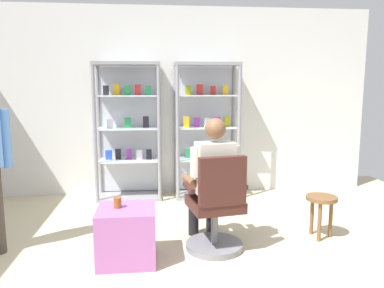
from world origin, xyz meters
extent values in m
cube|color=silver|center=(0.00, 3.00, 1.35)|extent=(6.00, 0.10, 2.70)
cylinder|color=gray|center=(-0.98, 2.50, 0.95)|extent=(0.05, 0.05, 1.90)
cylinder|color=gray|center=(-0.13, 2.50, 0.95)|extent=(0.05, 0.05, 1.90)
cylinder|color=gray|center=(-0.98, 2.90, 0.95)|extent=(0.05, 0.05, 1.90)
cylinder|color=gray|center=(-0.13, 2.90, 0.95)|extent=(0.05, 0.05, 1.90)
cube|color=gray|center=(-0.55, 2.70, 1.88)|extent=(0.90, 0.45, 0.04)
cube|color=gray|center=(-0.55, 2.70, 0.02)|extent=(0.90, 0.45, 0.04)
cube|color=silver|center=(-0.55, 2.92, 0.95)|extent=(0.84, 0.02, 1.80)
cube|color=silver|center=(-0.55, 2.70, 0.55)|extent=(0.82, 0.39, 0.02)
cube|color=#264CB2|center=(-0.83, 2.73, 0.62)|extent=(0.09, 0.04, 0.13)
cube|color=black|center=(-0.70, 2.74, 0.63)|extent=(0.08, 0.03, 0.15)
cube|color=purple|center=(-0.55, 2.73, 0.63)|extent=(0.07, 0.04, 0.14)
cube|color=silver|center=(-0.40, 2.68, 0.63)|extent=(0.09, 0.04, 0.14)
cube|color=black|center=(-0.27, 2.68, 0.63)|extent=(0.08, 0.04, 0.14)
cube|color=silver|center=(-0.55, 2.70, 1.00)|extent=(0.82, 0.39, 0.02)
cube|color=silver|center=(-0.79, 2.66, 1.07)|extent=(0.09, 0.05, 0.12)
cube|color=#268C4C|center=(-0.55, 2.68, 1.08)|extent=(0.09, 0.05, 0.14)
cube|color=black|center=(-0.30, 2.69, 1.09)|extent=(0.08, 0.04, 0.16)
cube|color=silver|center=(-0.55, 2.70, 1.45)|extent=(0.82, 0.39, 0.02)
cube|color=black|center=(-0.84, 2.72, 1.52)|extent=(0.07, 0.04, 0.13)
cube|color=gold|center=(-0.70, 2.73, 1.53)|extent=(0.09, 0.04, 0.15)
cube|color=#268C4C|center=(-0.55, 2.68, 1.52)|extent=(0.09, 0.04, 0.13)
cube|color=red|center=(-0.41, 2.67, 1.53)|extent=(0.08, 0.04, 0.14)
cube|color=#268C4C|center=(-0.27, 2.67, 1.52)|extent=(0.08, 0.04, 0.13)
cylinder|color=gray|center=(0.13, 2.50, 0.95)|extent=(0.05, 0.05, 1.90)
cylinder|color=gray|center=(0.98, 2.50, 0.95)|extent=(0.05, 0.05, 1.90)
cylinder|color=gray|center=(0.13, 2.90, 0.95)|extent=(0.05, 0.05, 1.90)
cylinder|color=gray|center=(0.98, 2.90, 0.95)|extent=(0.05, 0.05, 1.90)
cube|color=gray|center=(0.55, 2.70, 1.88)|extent=(0.90, 0.45, 0.04)
cube|color=gray|center=(0.55, 2.70, 0.02)|extent=(0.90, 0.45, 0.04)
cube|color=silver|center=(0.55, 2.92, 0.95)|extent=(0.84, 0.02, 1.80)
cube|color=silver|center=(0.55, 2.70, 0.55)|extent=(0.82, 0.39, 0.02)
cube|color=#268C4C|center=(0.28, 2.74, 0.62)|extent=(0.07, 0.04, 0.13)
cube|color=black|center=(0.45, 2.69, 0.63)|extent=(0.09, 0.06, 0.15)
cube|color=#268C4C|center=(0.64, 2.68, 0.63)|extent=(0.09, 0.06, 0.14)
cube|color=gold|center=(0.82, 2.66, 0.63)|extent=(0.08, 0.04, 0.14)
cube|color=silver|center=(0.55, 2.70, 1.00)|extent=(0.82, 0.39, 0.02)
cube|color=gold|center=(0.26, 2.71, 1.08)|extent=(0.09, 0.06, 0.14)
cube|color=purple|center=(0.41, 2.70, 1.07)|extent=(0.09, 0.04, 0.13)
cube|color=silver|center=(0.55, 2.67, 1.07)|extent=(0.09, 0.05, 0.13)
cube|color=purple|center=(0.69, 2.67, 1.08)|extent=(0.09, 0.05, 0.14)
cube|color=#999919|center=(0.85, 2.72, 1.08)|extent=(0.08, 0.05, 0.15)
cube|color=silver|center=(0.55, 2.70, 1.45)|extent=(0.82, 0.39, 0.02)
cube|color=#999919|center=(0.29, 2.74, 1.52)|extent=(0.08, 0.04, 0.13)
cube|color=red|center=(0.45, 2.72, 1.53)|extent=(0.09, 0.05, 0.15)
cube|color=red|center=(0.64, 2.73, 1.52)|extent=(0.08, 0.04, 0.12)
cube|color=gold|center=(0.81, 2.70, 1.53)|extent=(0.08, 0.05, 0.14)
cylinder|color=slate|center=(0.38, 0.90, 0.03)|extent=(0.56, 0.56, 0.06)
cylinder|color=slate|center=(0.38, 0.90, 0.24)|extent=(0.07, 0.07, 0.41)
cube|color=#3F1E19|center=(0.38, 0.90, 0.46)|extent=(0.55, 0.55, 0.10)
cube|color=#3F1E19|center=(0.42, 0.69, 0.73)|extent=(0.45, 0.15, 0.45)
cube|color=#3F1E19|center=(0.64, 0.95, 0.64)|extent=(0.09, 0.30, 0.04)
cube|color=#3F1E19|center=(0.12, 0.86, 0.64)|extent=(0.09, 0.30, 0.04)
cylinder|color=black|center=(0.44, 1.12, 0.56)|extent=(0.21, 0.42, 0.14)
cylinder|color=black|center=(0.41, 1.31, 0.28)|extent=(0.11, 0.11, 0.56)
cylinder|color=black|center=(0.25, 1.08, 0.56)|extent=(0.21, 0.42, 0.14)
cylinder|color=black|center=(0.21, 1.28, 0.28)|extent=(0.11, 0.11, 0.56)
cube|color=beige|center=(0.38, 0.90, 0.81)|extent=(0.39, 0.28, 0.50)
sphere|color=brown|center=(0.38, 0.90, 1.19)|extent=(0.20, 0.20, 0.20)
cylinder|color=beige|center=(0.58, 0.94, 0.88)|extent=(0.09, 0.09, 0.28)
cylinder|color=brown|center=(0.55, 1.11, 0.66)|extent=(0.13, 0.31, 0.08)
cylinder|color=beige|center=(0.18, 0.87, 0.88)|extent=(0.09, 0.09, 0.28)
cylinder|color=brown|center=(0.15, 1.05, 0.66)|extent=(0.13, 0.31, 0.08)
cube|color=#9E599E|center=(-0.45, 0.72, 0.25)|extent=(0.52, 0.47, 0.50)
cylinder|color=brown|center=(-0.53, 0.74, 0.55)|extent=(0.07, 0.07, 0.10)
cylinder|color=#598CCC|center=(-1.57, 1.07, 1.10)|extent=(0.09, 0.09, 0.55)
cylinder|color=brown|center=(1.54, 1.07, 0.43)|extent=(0.32, 0.32, 0.04)
cylinder|color=brown|center=(1.65, 1.07, 0.20)|extent=(0.04, 0.04, 0.41)
cylinder|color=brown|center=(1.48, 1.16, 0.20)|extent=(0.04, 0.04, 0.41)
cylinder|color=brown|center=(1.48, 0.97, 0.20)|extent=(0.04, 0.04, 0.41)
camera|label=1|loc=(-0.19, -2.58, 1.59)|focal=35.38mm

